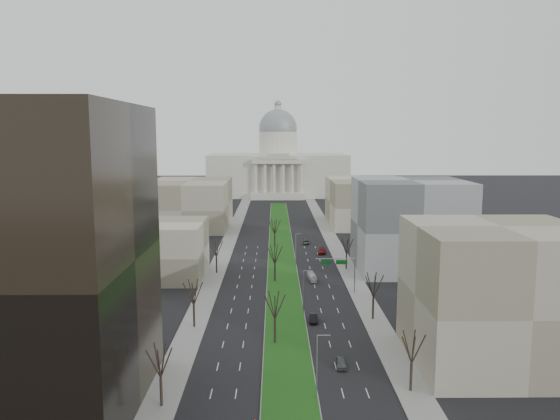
{
  "coord_description": "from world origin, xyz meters",
  "views": [
    {
      "loc": [
        -2.04,
        -50.68,
        36.24
      ],
      "look_at": [
        -0.45,
        107.41,
        13.92
      ],
      "focal_mm": 35.0,
      "sensor_mm": 36.0,
      "label": 1
    }
  ],
  "objects": [
    {
      "name": "tree_left_mid",
      "position": [
        -17.2,
        48.0,
        7.0
      ],
      "size": [
        5.4,
        5.4,
        9.72
      ],
      "color": "black",
      "rests_on": "ground"
    },
    {
      "name": "car_red",
      "position": [
        12.35,
        111.2,
        0.8
      ],
      "size": [
        3.02,
        5.81,
        1.61
      ],
      "primitive_type": "imported",
      "rotation": [
        0.0,
        0.0,
        -0.14
      ],
      "color": "maroon",
      "rests_on": "ground"
    },
    {
      "name": "building_glass_tower",
      "position": [
        -37.0,
        18.0,
        20.0
      ],
      "size": [
        34.0,
        30.0,
        40.0
      ],
      "primitive_type": "cube",
      "color": "black",
      "rests_on": "ground"
    },
    {
      "name": "car_black",
      "position": [
        5.49,
        50.88,
        0.74
      ],
      "size": [
        1.95,
        4.61,
        1.48
      ],
      "primitive_type": "imported",
      "rotation": [
        0.0,
        0.0,
        -0.09
      ],
      "color": "black",
      "rests_on": "ground"
    },
    {
      "name": "box_van",
      "position": [
        7.25,
        80.83,
        0.88
      ],
      "size": [
        2.14,
        6.46,
        1.77
      ],
      "primitive_type": "imported",
      "rotation": [
        0.0,
        0.0,
        0.1
      ],
      "color": "white",
      "rests_on": "ground"
    },
    {
      "name": "building_tan_right",
      "position": [
        33.0,
        32.0,
        11.0
      ],
      "size": [
        26.0,
        24.0,
        22.0
      ],
      "primitive_type": "cube",
      "color": "gray",
      "rests_on": "ground"
    },
    {
      "name": "streetlamp_median_b",
      "position": [
        3.76,
        55.0,
        4.81
      ],
      "size": [
        1.9,
        0.2,
        9.16
      ],
      "color": "gray",
      "rests_on": "ground"
    },
    {
      "name": "tree_right_mid",
      "position": [
        17.2,
        52.0,
        7.16
      ],
      "size": [
        5.52,
        5.52,
        9.94
      ],
      "color": "black",
      "rests_on": "ground"
    },
    {
      "name": "tree_median_c",
      "position": [
        -2.0,
        120.0,
        7.0
      ],
      "size": [
        5.4,
        5.4,
        9.72
      ],
      "color": "black",
      "rests_on": "ground"
    },
    {
      "name": "car_grey_near",
      "position": [
        8.32,
        30.21,
        0.69
      ],
      "size": [
        1.79,
        4.12,
        1.38
      ],
      "primitive_type": "imported",
      "rotation": [
        0.0,
        0.0,
        -0.04
      ],
      "color": "#4B4E53",
      "rests_on": "ground"
    },
    {
      "name": "ground",
      "position": [
        0.0,
        120.0,
        0.0
      ],
      "size": [
        600.0,
        600.0,
        0.0
      ],
      "primitive_type": "plane",
      "color": "black",
      "rests_on": "ground"
    },
    {
      "name": "sidewalk_left",
      "position": [
        -17.5,
        95.0,
        0.07
      ],
      "size": [
        5.0,
        330.0,
        0.15
      ],
      "primitive_type": "cube",
      "color": "gray",
      "rests_on": "ground"
    },
    {
      "name": "tree_median_b",
      "position": [
        -2.0,
        80.0,
        7.0
      ],
      "size": [
        5.4,
        5.4,
        9.72
      ],
      "color": "black",
      "rests_on": "ground"
    },
    {
      "name": "median",
      "position": [
        0.0,
        118.99,
        0.1
      ],
      "size": [
        8.0,
        222.03,
        0.2
      ],
      "color": "#999993",
      "rests_on": "ground"
    },
    {
      "name": "building_grey_right",
      "position": [
        34.0,
        92.0,
        12.0
      ],
      "size": [
        28.0,
        26.0,
        24.0
      ],
      "primitive_type": "cube",
      "color": "slate",
      "rests_on": "ground"
    },
    {
      "name": "tree_left_near",
      "position": [
        -17.2,
        18.0,
        6.61
      ],
      "size": [
        5.1,
        5.1,
        9.18
      ],
      "color": "black",
      "rests_on": "ground"
    },
    {
      "name": "building_far_left",
      "position": [
        -35.0,
        160.0,
        9.0
      ],
      "size": [
        30.0,
        40.0,
        18.0
      ],
      "primitive_type": "cube",
      "color": "gray",
      "rests_on": "ground"
    },
    {
      "name": "tree_median_a",
      "position": [
        -2.0,
        40.0,
        7.0
      ],
      "size": [
        5.4,
        5.4,
        9.72
      ],
      "color": "black",
      "rests_on": "ground"
    },
    {
      "name": "mast_arm_signs",
      "position": [
        13.49,
        70.03,
        6.11
      ],
      "size": [
        9.12,
        0.24,
        8.09
      ],
      "color": "gray",
      "rests_on": "ground"
    },
    {
      "name": "tree_right_near",
      "position": [
        17.2,
        22.0,
        6.69
      ],
      "size": [
        5.16,
        5.16,
        9.29
      ],
      "color": "black",
      "rests_on": "ground"
    },
    {
      "name": "sidewalk_right",
      "position": [
        17.5,
        95.0,
        0.07
      ],
      "size": [
        5.0,
        330.0,
        0.15
      ],
      "primitive_type": "cube",
      "color": "gray",
      "rests_on": "ground"
    },
    {
      "name": "car_grey_far",
      "position": [
        8.29,
        125.74,
        0.61
      ],
      "size": [
        2.4,
        4.55,
        1.22
      ],
      "primitive_type": "imported",
      "rotation": [
        0.0,
        0.0,
        -0.09
      ],
      "color": "#424548",
      "rests_on": "ground"
    },
    {
      "name": "tree_left_far",
      "position": [
        -17.2,
        88.0,
        6.84
      ],
      "size": [
        5.28,
        5.28,
        9.5
      ],
      "color": "black",
      "rests_on": "ground"
    },
    {
      "name": "streetlamp_median_c",
      "position": [
        3.76,
        95.0,
        4.81
      ],
      "size": [
        1.9,
        0.2,
        9.16
      ],
      "color": "gray",
      "rests_on": "ground"
    },
    {
      "name": "building_far_right",
      "position": [
        35.0,
        165.0,
        9.0
      ],
      "size": [
        30.0,
        40.0,
        18.0
      ],
      "primitive_type": "cube",
      "color": "gray",
      "rests_on": "ground"
    },
    {
      "name": "capitol",
      "position": [
        0.0,
        269.59,
        16.31
      ],
      "size": [
        80.0,
        46.0,
        55.0
      ],
      "color": "beige",
      "rests_on": "ground"
    },
    {
      "name": "streetlamp_median_a",
      "position": [
        3.76,
        20.0,
        4.81
      ],
      "size": [
        1.9,
        0.2,
        9.16
      ],
      "color": "gray",
      "rests_on": "ground"
    },
    {
      "name": "tree_right_far",
      "position": [
        17.2,
        92.0,
        6.53
      ],
      "size": [
        5.04,
        5.04,
        9.07
      ],
      "color": "black",
      "rests_on": "ground"
    },
    {
      "name": "building_beige_left",
      "position": [
        -33.0,
        85.0,
        7.0
      ],
      "size": [
        26.0,
        22.0,
        14.0
      ],
      "primitive_type": "cube",
      "color": "gray",
      "rests_on": "ground"
    }
  ]
}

